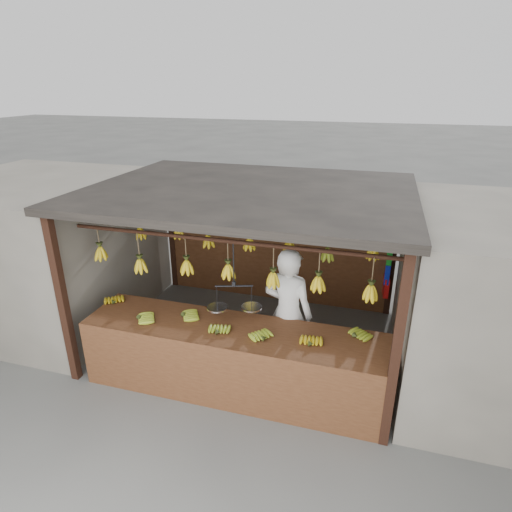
% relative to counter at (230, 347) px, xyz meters
% --- Properties ---
extents(ground, '(80.00, 80.00, 0.00)m').
position_rel_counter_xyz_m(ground, '(-0.12, 1.24, -0.72)').
color(ground, '#5B5B57').
extents(stall, '(4.30, 3.30, 2.40)m').
position_rel_counter_xyz_m(stall, '(-0.12, 1.57, 1.26)').
color(stall, black).
rests_on(stall, ground).
extents(neighbor_left, '(3.00, 3.00, 2.30)m').
position_rel_counter_xyz_m(neighbor_left, '(-3.72, 1.24, 0.43)').
color(neighbor_left, slate).
rests_on(neighbor_left, ground).
extents(counter, '(3.81, 0.87, 0.96)m').
position_rel_counter_xyz_m(counter, '(0.00, 0.00, 0.00)').
color(counter, '#57301A').
rests_on(counter, ground).
extents(hanging_bananas, '(3.63, 2.25, 0.39)m').
position_rel_counter_xyz_m(hanging_bananas, '(-0.12, 1.24, 0.89)').
color(hanging_bananas, gold).
rests_on(hanging_bananas, ground).
extents(balance_scale, '(0.65, 0.38, 0.88)m').
position_rel_counter_xyz_m(balance_scale, '(-0.02, 0.24, 0.47)').
color(balance_scale, black).
rests_on(balance_scale, ground).
extents(vendor, '(0.74, 0.56, 1.83)m').
position_rel_counter_xyz_m(vendor, '(0.57, 0.66, 0.20)').
color(vendor, white).
rests_on(vendor, ground).
extents(bag_bundles, '(0.08, 0.26, 1.19)m').
position_rel_counter_xyz_m(bag_bundles, '(1.82, 2.59, 0.28)').
color(bag_bundles, yellow).
rests_on(bag_bundles, ground).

